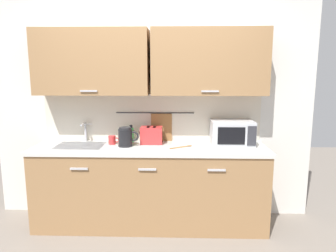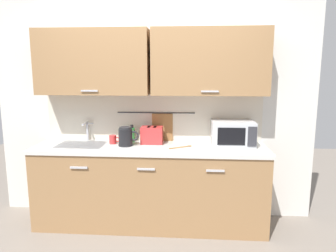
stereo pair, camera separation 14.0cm
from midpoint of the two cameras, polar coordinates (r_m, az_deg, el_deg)
name	(u,v)px [view 1 (the left image)]	position (r m, az deg, el deg)	size (l,w,h in m)	color
ground	(148,237)	(3.46, -4.85, -19.56)	(8.00, 8.00, 0.00)	slate
counter_unit	(149,185)	(3.54, -4.56, -10.71)	(2.53, 0.64, 0.90)	#997047
back_wall_assembly	(151,87)	(3.55, -4.22, 7.01)	(3.70, 0.41, 2.50)	silver
sink_faucet	(85,129)	(3.76, -15.90, -0.54)	(0.09, 0.17, 0.22)	#B2B5BA
microwave	(232,133)	(3.50, 10.46, -1.22)	(0.46, 0.35, 0.27)	silver
electric_kettle	(126,137)	(3.42, -8.88, -2.01)	(0.23, 0.16, 0.21)	black
dish_soap_bottle	(131,134)	(3.63, -7.83, -1.54)	(0.06, 0.06, 0.20)	green
mug_near_sink	(112,140)	(3.55, -11.23, -2.53)	(0.12, 0.08, 0.09)	red
toaster	(151,135)	(3.52, -4.17, -1.68)	(0.26, 0.17, 0.19)	red
wooden_spoon	(184,147)	(3.36, 1.69, -3.78)	(0.25, 0.17, 0.01)	#9E7042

